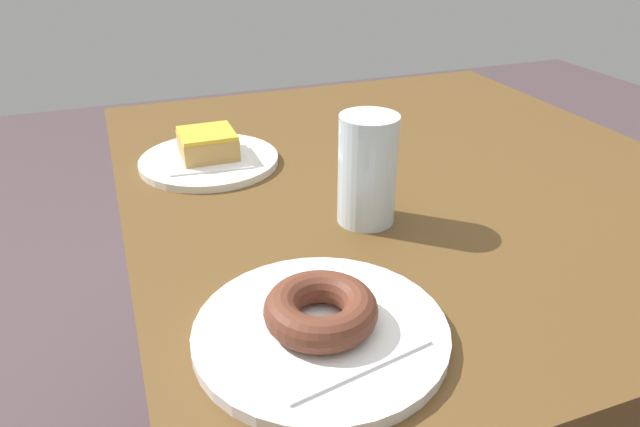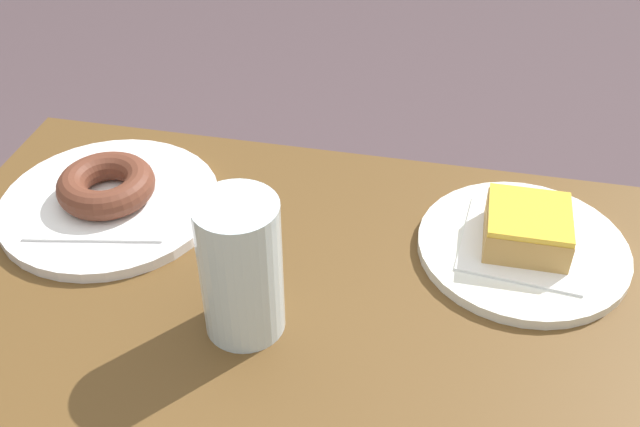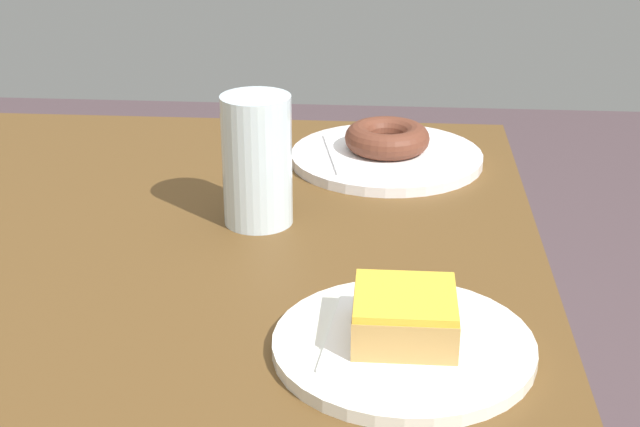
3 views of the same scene
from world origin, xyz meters
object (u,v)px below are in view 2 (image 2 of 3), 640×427
object	(u,v)px
water_glass	(241,268)
donut_glazed_square	(527,227)
donut_chocolate_ring	(106,185)
plate_glazed_square	(522,248)
plate_chocolate_ring	(110,204)

from	to	relation	value
water_glass	donut_glazed_square	bearing A→B (deg)	31.47
donut_chocolate_ring	water_glass	xyz separation A→B (m)	(0.19, -0.13, 0.04)
donut_glazed_square	water_glass	xyz separation A→B (m)	(-0.24, -0.15, 0.03)
plate_glazed_square	plate_chocolate_ring	bearing A→B (deg)	-177.57
plate_glazed_square	water_glass	bearing A→B (deg)	-148.53
plate_glazed_square	donut_glazed_square	world-z (taller)	donut_glazed_square
plate_chocolate_ring	donut_chocolate_ring	size ratio (longest dim) A/B	2.27
plate_glazed_square	donut_glazed_square	bearing A→B (deg)	0.00
plate_chocolate_ring	plate_glazed_square	bearing A→B (deg)	2.43
water_glass	plate_chocolate_ring	bearing A→B (deg)	145.42
donut_chocolate_ring	donut_glazed_square	distance (m)	0.43
plate_chocolate_ring	plate_glazed_square	xyz separation A→B (m)	(0.43, 0.02, -0.00)
donut_chocolate_ring	water_glass	size ratio (longest dim) A/B	0.76
donut_glazed_square	plate_chocolate_ring	bearing A→B (deg)	-177.57
donut_chocolate_ring	plate_chocolate_ring	bearing A→B (deg)	0.00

